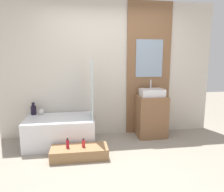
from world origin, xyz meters
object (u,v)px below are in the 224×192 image
at_px(wooden_step_bench, 79,152).
at_px(bottle_soap_primary, 68,144).
at_px(bathtub, 60,131).
at_px(sink, 152,92).
at_px(vase_round_light, 41,112).
at_px(vase_tall_dark, 34,110).
at_px(bottle_soap_secondary, 84,143).

relative_size(wooden_step_bench, bottle_soap_primary, 5.59).
height_order(bathtub, sink, sink).
distance_m(sink, vase_round_light, 2.13).
distance_m(vase_tall_dark, bottle_soap_primary, 1.16).
distance_m(wooden_step_bench, vase_round_light, 1.22).
xyz_separation_m(bathtub, bottle_soap_primary, (0.16, -0.61, -0.00)).
bearing_deg(bottle_soap_primary, sink, 25.39).
distance_m(wooden_step_bench, sink, 1.78).
relative_size(wooden_step_bench, sink, 1.99).
bearing_deg(bottle_soap_primary, vase_round_light, 119.82).
xyz_separation_m(sink, vase_round_light, (-2.10, 0.15, -0.33)).
xyz_separation_m(bottle_soap_primary, bottle_soap_secondary, (0.24, 0.00, -0.01)).
distance_m(bathtub, bottle_soap_secondary, 0.73).
height_order(bathtub, bottle_soap_secondary, bathtub).
distance_m(vase_round_light, bottle_soap_secondary, 1.21).
xyz_separation_m(vase_round_light, bottle_soap_primary, (0.51, -0.90, -0.30)).
relative_size(vase_round_light, bottle_soap_secondary, 0.74).
xyz_separation_m(sink, vase_tall_dark, (-2.24, 0.15, -0.29)).
relative_size(sink, vase_tall_dark, 1.95).
xyz_separation_m(wooden_step_bench, vase_tall_dark, (-0.83, 0.90, 0.50)).
bearing_deg(bottle_soap_secondary, bottle_soap_primary, 180.00).
xyz_separation_m(sink, bottle_soap_primary, (-1.58, -0.75, -0.63)).
distance_m(vase_tall_dark, vase_round_light, 0.14).
height_order(wooden_step_bench, sink, sink).
height_order(sink, bottle_soap_primary, sink).
height_order(bottle_soap_primary, bottle_soap_secondary, bottle_soap_primary).
bearing_deg(vase_round_light, wooden_step_bench, -52.42).
bearing_deg(sink, vase_tall_dark, 176.21).
bearing_deg(wooden_step_bench, bottle_soap_secondary, 0.00).
height_order(sink, vase_round_light, sink).
bearing_deg(bathtub, vase_round_light, 141.25).
bearing_deg(sink, vase_round_light, 176.03).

